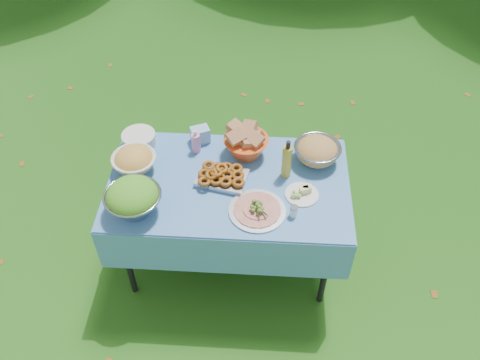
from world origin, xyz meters
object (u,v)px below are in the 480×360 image
object	(u,v)px
picnic_table	(229,222)
bread_bowl	(246,142)
salad_bowl	(133,198)
charcuterie_platter	(257,207)
plate_stack	(139,139)
pasta_bowl_steel	(317,151)
oil_bottle	(287,159)

from	to	relation	value
picnic_table	bread_bowl	xyz separation A→B (m)	(0.09, 0.26, 0.48)
salad_bowl	charcuterie_platter	distance (m)	0.70
salad_bowl	plate_stack	distance (m)	0.58
pasta_bowl_steel	oil_bottle	world-z (taller)	oil_bottle
picnic_table	charcuterie_platter	xyz separation A→B (m)	(0.18, -0.22, 0.42)
salad_bowl	pasta_bowl_steel	size ratio (longest dim) A/B	1.12
charcuterie_platter	oil_bottle	bearing A→B (deg)	61.86
plate_stack	bread_bowl	distance (m)	0.70
plate_stack	pasta_bowl_steel	bearing A→B (deg)	-4.19
pasta_bowl_steel	oil_bottle	xyz separation A→B (m)	(-0.19, -0.14, 0.06)
bread_bowl	oil_bottle	bearing A→B (deg)	-34.66
charcuterie_platter	picnic_table	bearing A→B (deg)	129.33
salad_bowl	pasta_bowl_steel	distance (m)	1.16
picnic_table	oil_bottle	bearing A→B (deg)	13.42
pasta_bowl_steel	charcuterie_platter	size ratio (longest dim) A/B	0.87
picnic_table	oil_bottle	xyz separation A→B (m)	(0.35, 0.08, 0.52)
picnic_table	plate_stack	xyz separation A→B (m)	(-0.60, 0.31, 0.42)
plate_stack	pasta_bowl_steel	world-z (taller)	pasta_bowl_steel
pasta_bowl_steel	picnic_table	bearing A→B (deg)	-157.13
salad_bowl	charcuterie_platter	bearing A→B (deg)	2.96
oil_bottle	charcuterie_platter	bearing A→B (deg)	-118.14
salad_bowl	picnic_table	bearing A→B (deg)	26.66
bread_bowl	pasta_bowl_steel	world-z (taller)	bread_bowl
picnic_table	pasta_bowl_steel	xyz separation A→B (m)	(0.54, 0.23, 0.46)
salad_bowl	charcuterie_platter	size ratio (longest dim) A/B	0.97
picnic_table	bread_bowl	size ratio (longest dim) A/B	5.11
oil_bottle	pasta_bowl_steel	bearing A→B (deg)	36.95
plate_stack	oil_bottle	world-z (taller)	oil_bottle
salad_bowl	plate_stack	xyz separation A→B (m)	(-0.09, 0.57, -0.07)
plate_stack	charcuterie_platter	bearing A→B (deg)	-34.13
bread_bowl	pasta_bowl_steel	distance (m)	0.45
bread_bowl	oil_bottle	world-z (taller)	oil_bottle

